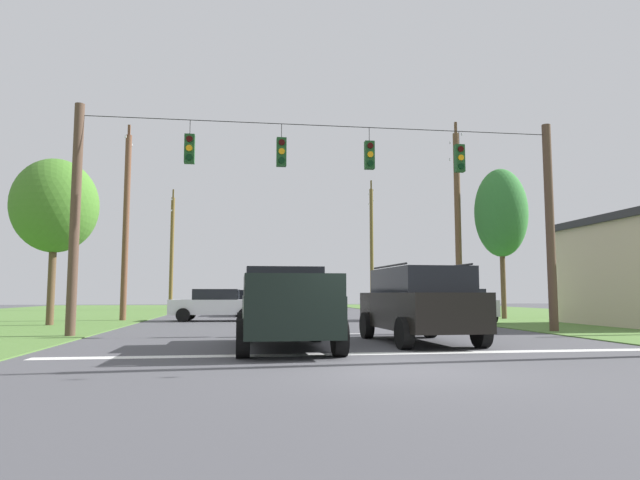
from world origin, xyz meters
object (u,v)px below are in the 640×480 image
overhead_signal_span (327,209)px  tree_roadside_right (55,206)px  distant_car_crossing_white (216,304)px  utility_pole_mid_right (458,220)px  distant_car_oncoming (460,305)px  utility_pole_far_left (172,250)px  utility_pole_mid_left (126,224)px  suv_black (419,303)px  distant_car_far_parked (254,302)px  pickup_truck (285,308)px  tree_roadside_far_right (501,213)px  utility_pole_far_right (372,245)px

overhead_signal_span → tree_roadside_right: 12.22m
overhead_signal_span → distant_car_crossing_white: (-3.96, 9.29, -3.31)m
overhead_signal_span → utility_pole_mid_right: bearing=48.7°
distant_car_oncoming → utility_pole_far_left: (-15.76, 21.36, 4.04)m
overhead_signal_span → utility_pole_mid_left: size_ratio=1.66×
suv_black → distant_car_far_parked: bearing=102.0°
utility_pole_mid_left → utility_pole_mid_right: bearing=-1.7°
pickup_truck → utility_pole_mid_left: 16.36m
distant_car_far_parked → tree_roadside_far_right: (12.66, -6.33, 4.70)m
suv_black → tree_roadside_right: bearing=142.2°
tree_roadside_right → tree_roadside_far_right: bearing=8.0°
suv_black → utility_pole_far_left: 33.53m
utility_pole_far_left → tree_roadside_far_right: 26.94m
utility_pole_far_left → distant_car_far_parked: bearing=-63.1°
distant_car_far_parked → utility_pole_mid_left: 9.26m
utility_pole_mid_left → tree_roadside_far_right: (19.02, -0.86, 0.78)m
utility_pole_far_right → tree_roadside_far_right: size_ratio=1.41×
distant_car_crossing_white → utility_pole_far_right: bearing=57.4°
distant_car_crossing_white → utility_pole_mid_left: (-4.46, 0.73, 3.92)m
distant_car_oncoming → distant_car_far_parked: (-9.33, 8.69, 0.00)m
distant_car_crossing_white → distant_car_far_parked: same height
distant_car_crossing_white → distant_car_far_parked: (1.89, 6.20, 0.00)m
utility_pole_mid_left → tree_roadside_far_right: bearing=-2.6°
tree_roadside_far_right → utility_pole_mid_left: bearing=177.4°
suv_black → distant_car_oncoming: 11.57m
utility_pole_mid_right → utility_pole_far_left: utility_pole_mid_right is taller
pickup_truck → utility_pole_mid_right: utility_pole_mid_right is taller
distant_car_oncoming → tree_roadside_far_right: tree_roadside_far_right is taller
distant_car_far_parked → utility_pole_far_right: utility_pole_far_right is taller
suv_black → tree_roadside_right: 16.24m
suv_black → utility_pole_far_right: utility_pole_far_right is taller
pickup_truck → tree_roadside_far_right: 18.87m
distant_car_oncoming → tree_roadside_far_right: size_ratio=0.55×
utility_pole_far_right → tree_roadside_far_right: bearing=-82.7°
utility_pole_mid_left → tree_roadside_far_right: 19.06m
distant_car_oncoming → utility_pole_mid_right: utility_pole_mid_right is taller
utility_pole_far_left → tree_roadside_far_right: (19.09, -18.99, 0.66)m
utility_pole_mid_left → overhead_signal_span: bearing=-49.9°
overhead_signal_span → utility_pole_far_left: size_ratio=1.63×
distant_car_oncoming → utility_pole_far_left: bearing=126.4°
distant_car_crossing_white → pickup_truck: bearing=-80.6°
distant_car_far_parked → utility_pole_mid_left: bearing=-139.3°
distant_car_crossing_white → distant_car_oncoming: bearing=-12.5°
distant_car_crossing_white → utility_pole_far_right: size_ratio=0.40×
tree_roadside_far_right → distant_car_far_parked: bearing=153.5°
utility_pole_mid_right → utility_pole_far_right: 18.73m
overhead_signal_span → distant_car_far_parked: 15.97m
suv_black → distant_car_crossing_white: bearing=114.9°
tree_roadside_right → distant_car_oncoming: bearing=1.9°
utility_pole_mid_right → utility_pole_far_left: (-16.86, 18.64, -0.30)m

